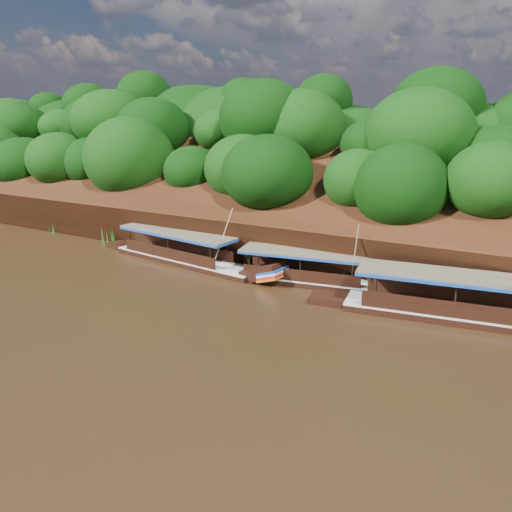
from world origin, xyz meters
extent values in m
plane|color=black|center=(0.00, 0.00, 0.00)|extent=(160.00, 160.00, 0.00)
cube|color=black|center=(0.00, 16.00, 3.50)|extent=(120.00, 16.12, 13.64)
cube|color=black|center=(0.00, 26.00, 0.00)|extent=(120.00, 24.00, 12.00)
ellipsoid|color=#0F440B|center=(-36.00, 14.00, 3.20)|extent=(16.00, 8.00, 6.00)
ellipsoid|color=#0F440B|center=(-30.00, 22.00, 9.00)|extent=(20.00, 10.00, 8.00)
ellipsoid|color=#0F440B|center=(-6.00, 15.00, 3.50)|extent=(18.00, 8.00, 6.40)
ellipsoid|color=#0F440B|center=(0.00, 23.00, 9.20)|extent=(24.00, 11.00, 8.40)
cube|color=black|center=(10.06, 6.70, 0.00)|extent=(14.28, 4.29, 0.99)
cube|color=silver|center=(10.06, 6.70, 0.47)|extent=(14.29, 4.36, 0.11)
cube|color=brown|center=(9.18, 6.58, 2.65)|extent=(11.30, 4.24, 0.13)
cube|color=#174498|center=(9.18, 6.58, 2.52)|extent=(11.30, 4.24, 0.20)
cube|color=black|center=(-0.18, 8.16, 0.00)|extent=(11.46, 3.85, 0.85)
cube|color=silver|center=(-0.18, 8.16, 0.40)|extent=(11.47, 3.91, 0.09)
cube|color=black|center=(6.09, 9.18, 0.66)|extent=(2.89, 1.96, 1.59)
cube|color=#174498|center=(6.78, 9.30, 0.94)|extent=(1.63, 1.81, 0.58)
cube|color=red|center=(6.78, 9.30, 0.62)|extent=(1.63, 1.81, 0.58)
cube|color=brown|center=(-0.87, 8.05, 2.26)|extent=(9.10, 3.77, 0.11)
cube|color=#174498|center=(-0.87, 8.05, 2.15)|extent=(9.10, 3.77, 0.17)
cylinder|color=tan|center=(2.70, 8.06, 2.60)|extent=(0.67, 1.00, 4.23)
cube|color=black|center=(-10.88, 7.88, 0.00)|extent=(13.42, 3.84, 0.90)
cube|color=silver|center=(-10.88, 7.88, 0.43)|extent=(13.43, 3.90, 0.10)
cube|color=black|center=(-3.48, 6.95, 0.70)|extent=(3.30, 2.03, 1.78)
cube|color=#174498|center=(-2.66, 6.85, 1.00)|extent=(1.83, 1.91, 0.66)
cube|color=red|center=(-2.66, 6.85, 0.66)|extent=(1.83, 1.91, 0.66)
cube|color=brown|center=(-11.70, 7.98, 2.42)|extent=(10.61, 3.81, 0.12)
cube|color=#174498|center=(-11.70, 7.98, 2.30)|extent=(10.61, 3.81, 0.18)
cylinder|color=tan|center=(-6.92, 7.18, 2.74)|extent=(1.27, 1.03, 4.34)
cone|color=#266E1B|center=(-28.11, 9.74, 0.80)|extent=(1.50, 1.50, 1.60)
cone|color=#266E1B|center=(-20.18, 9.08, 0.80)|extent=(1.50, 1.50, 1.59)
cone|color=#266E1B|center=(-11.86, 9.80, 0.82)|extent=(1.50, 1.50, 1.64)
cone|color=#266E1B|center=(-5.69, 9.46, 0.83)|extent=(1.50, 1.50, 1.66)
cone|color=#266E1B|center=(1.15, 9.60, 0.78)|extent=(1.50, 1.50, 1.55)
cone|color=#266E1B|center=(6.72, 9.86, 1.06)|extent=(1.50, 1.50, 2.12)
camera|label=1|loc=(11.98, -22.34, 11.81)|focal=35.00mm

